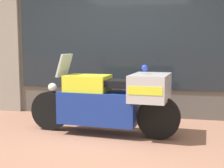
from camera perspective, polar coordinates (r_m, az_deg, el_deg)
name	(u,v)px	position (r m, az deg, el deg)	size (l,w,h in m)	color
ground_plane	(98,144)	(4.43, -2.50, -10.83)	(60.00, 60.00, 0.00)	#8E604C
shop_building	(105,23)	(6.27, -1.27, 11.09)	(6.01, 0.55, 3.61)	#56514C
window_display	(142,93)	(6.22, 5.45, -1.59)	(4.72, 0.30, 1.78)	slate
paramedic_motorcycle	(112,99)	(4.74, -0.06, -2.76)	(2.39, 0.84, 1.24)	black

